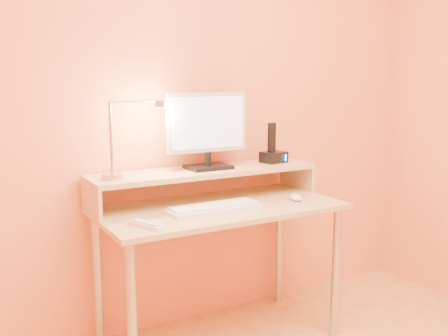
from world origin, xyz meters
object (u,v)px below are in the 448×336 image
lamp_base (112,176)px  phone_dock (274,157)px  mouse (296,197)px  monitor_panel (207,122)px  keyboard (214,209)px  remote_control (146,225)px

lamp_base → phone_dock: (0.93, 0.03, 0.02)m
phone_dock → mouse: bearing=-106.7°
lamp_base → mouse: size_ratio=1.00×
monitor_panel → lamp_base: size_ratio=4.41×
keyboard → monitor_panel: bearing=69.2°
remote_control → lamp_base: bearing=76.3°
lamp_base → mouse: lamp_base is taller
keyboard → remote_control: keyboard is taller
monitor_panel → phone_dock: monitor_panel is taller
monitor_panel → remote_control: monitor_panel is taller
monitor_panel → lamp_base: monitor_panel is taller
monitor_panel → remote_control: (-0.47, -0.34, -0.39)m
mouse → lamp_base: bearing=-175.9°
monitor_panel → keyboard: size_ratio=0.98×
lamp_base → remote_control: bearing=-81.1°
lamp_base → remote_control: size_ratio=0.54×
phone_dock → remote_control: (-0.88, -0.33, -0.18)m
phone_dock → remote_control: bearing=-168.5°
monitor_panel → mouse: (0.38, -0.26, -0.38)m
monitor_panel → remote_control: bearing=-144.7°
remote_control → phone_dock: bearing=-2.2°
mouse → remote_control: bearing=-156.9°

